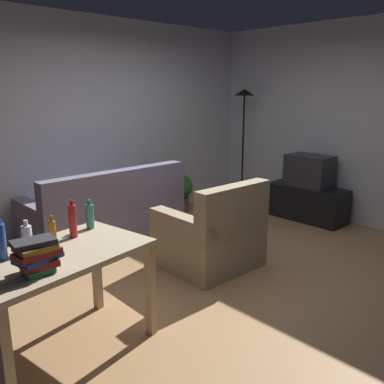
{
  "coord_description": "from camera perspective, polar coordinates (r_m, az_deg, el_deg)",
  "views": [
    {
      "loc": [
        -2.83,
        -2.59,
        1.82
      ],
      "look_at": [
        0.1,
        0.5,
        0.75
      ],
      "focal_mm": 38.82,
      "sensor_mm": 36.0,
      "label": 1
    }
  ],
  "objects": [
    {
      "name": "ground_plane",
      "position": [
        4.26,
        3.73,
        -11.41
      ],
      "size": [
        5.2,
        4.4,
        0.02
      ],
      "primitive_type": "cube",
      "color": "tan"
    },
    {
      "name": "wall_rear",
      "position": [
        5.59,
        -13.0,
        8.91
      ],
      "size": [
        5.2,
        0.1,
        2.7
      ],
      "primitive_type": "cube",
      "color": "silver",
      "rests_on": "ground_plane"
    },
    {
      "name": "wall_right",
      "position": [
        6.04,
        21.19,
        8.69
      ],
      "size": [
        0.1,
        4.4,
        2.7
      ],
      "primitive_type": "cube",
      "color": "silver",
      "rests_on": "ground_plane"
    },
    {
      "name": "couch",
      "position": [
        5.13,
        -11.59,
        -3.38
      ],
      "size": [
        1.87,
        0.84,
        0.92
      ],
      "rotation": [
        0.0,
        0.0,
        3.14
      ],
      "color": "gray",
      "rests_on": "ground_plane"
    },
    {
      "name": "tv_stand",
      "position": [
        6.11,
        15.51,
        -1.44
      ],
      "size": [
        0.44,
        1.1,
        0.48
      ],
      "rotation": [
        0.0,
        0.0,
        1.57
      ],
      "color": "black",
      "rests_on": "ground_plane"
    },
    {
      "name": "tv",
      "position": [
        6.01,
        15.82,
        2.8
      ],
      "size": [
        0.41,
        0.6,
        0.44
      ],
      "rotation": [
        0.0,
        0.0,
        1.57
      ],
      "color": "#2D2D33",
      "rests_on": "tv_stand"
    },
    {
      "name": "torchiere_lamp",
      "position": [
        6.6,
        7.14,
        10.45
      ],
      "size": [
        0.32,
        0.32,
        1.81
      ],
      "color": "black",
      "rests_on": "ground_plane"
    },
    {
      "name": "desk",
      "position": [
        2.96,
        -17.93,
        -9.93
      ],
      "size": [
        1.29,
        0.87,
        0.76
      ],
      "rotation": [
        0.0,
        0.0,
        0.15
      ],
      "color": "#C6B28E",
      "rests_on": "ground_plane"
    },
    {
      "name": "potted_plant",
      "position": [
        6.22,
        -1.56,
        0.22
      ],
      "size": [
        0.36,
        0.36,
        0.57
      ],
      "color": "brown",
      "rests_on": "ground_plane"
    },
    {
      "name": "armchair",
      "position": [
        4.32,
        2.83,
        -6.22
      ],
      "size": [
        0.92,
        0.86,
        0.92
      ],
      "rotation": [
        0.0,
        0.0,
        3.12
      ],
      "color": "tan",
      "rests_on": "ground_plane"
    },
    {
      "name": "bottle_blue",
      "position": [
        2.89,
        -24.76,
        -6.17
      ],
      "size": [
        0.06,
        0.06,
        0.28
      ],
      "color": "#2347A3",
      "rests_on": "desk"
    },
    {
      "name": "bottle_clear",
      "position": [
        2.97,
        -21.71,
        -5.93
      ],
      "size": [
        0.07,
        0.07,
        0.22
      ],
      "color": "silver",
      "rests_on": "desk"
    },
    {
      "name": "bottle_amber",
      "position": [
        3.05,
        -18.61,
        -5.23
      ],
      "size": [
        0.05,
        0.05,
        0.21
      ],
      "color": "#9E6019",
      "rests_on": "desk"
    },
    {
      "name": "bottle_red",
      "position": [
        3.14,
        -16.07,
        -3.82
      ],
      "size": [
        0.06,
        0.06,
        0.28
      ],
      "color": "#AD2323",
      "rests_on": "desk"
    },
    {
      "name": "bottle_tall",
      "position": [
        3.3,
        -13.86,
        -3.23
      ],
      "size": [
        0.06,
        0.06,
        0.23
      ],
      "color": "teal",
      "rests_on": "desk"
    },
    {
      "name": "book_stack",
      "position": [
        2.61,
        -20.55,
        -8.13
      ],
      "size": [
        0.29,
        0.21,
        0.21
      ],
      "color": "#236B33",
      "rests_on": "desk"
    }
  ]
}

